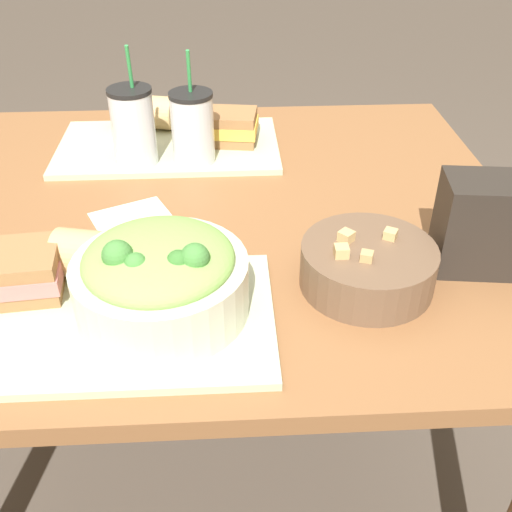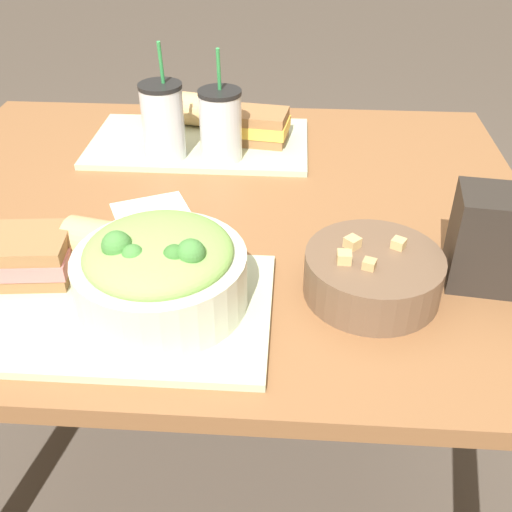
% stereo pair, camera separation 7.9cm
% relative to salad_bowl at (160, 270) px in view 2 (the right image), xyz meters
% --- Properties ---
extents(ground_plane, '(12.00, 12.00, 0.00)m').
position_rel_salad_bowl_xyz_m(ground_plane, '(0.03, 0.29, -0.80)').
color(ground_plane, '#4C4238').
extents(dining_table, '(1.15, 0.95, 0.73)m').
position_rel_salad_bowl_xyz_m(dining_table, '(0.03, 0.29, -0.17)').
color(dining_table, brown).
rests_on(dining_table, ground_plane).
extents(tray_near, '(0.46, 0.27, 0.01)m').
position_rel_salad_bowl_xyz_m(tray_near, '(-0.08, -0.01, -0.06)').
color(tray_near, '#B2BC99').
rests_on(tray_near, dining_table).
extents(tray_far, '(0.46, 0.27, 0.01)m').
position_rel_salad_bowl_xyz_m(tray_far, '(-0.03, 0.54, -0.06)').
color(tray_far, '#B2BC99').
rests_on(tray_far, dining_table).
extents(salad_bowl, '(0.23, 0.23, 0.12)m').
position_rel_salad_bowl_xyz_m(salad_bowl, '(0.00, 0.00, 0.00)').
color(salad_bowl, beige).
rests_on(salad_bowl, tray_near).
extents(soup_bowl, '(0.19, 0.19, 0.08)m').
position_rel_salad_bowl_xyz_m(soup_bowl, '(0.29, 0.06, -0.03)').
color(soup_bowl, brown).
rests_on(soup_bowl, dining_table).
extents(sandwich_near, '(0.16, 0.12, 0.06)m').
position_rel_salad_bowl_xyz_m(sandwich_near, '(-0.22, 0.05, -0.02)').
color(sandwich_near, olive).
rests_on(sandwich_near, tray_near).
extents(baguette_near, '(0.15, 0.10, 0.07)m').
position_rel_salad_bowl_xyz_m(baguette_near, '(-0.09, 0.08, -0.02)').
color(baguette_near, tan).
rests_on(baguette_near, tray_near).
extents(sandwich_far, '(0.16, 0.11, 0.06)m').
position_rel_salad_bowl_xyz_m(sandwich_far, '(0.08, 0.55, -0.02)').
color(sandwich_far, olive).
rests_on(sandwich_far, tray_far).
extents(baguette_far, '(0.14, 0.10, 0.07)m').
position_rel_salad_bowl_xyz_m(baguette_far, '(-0.08, 0.63, -0.02)').
color(baguette_far, tan).
rests_on(baguette_far, tray_far).
extents(drink_cup_dark, '(0.08, 0.08, 0.23)m').
position_rel_salad_bowl_xyz_m(drink_cup_dark, '(-0.08, 0.46, 0.01)').
color(drink_cup_dark, silver).
rests_on(drink_cup_dark, tray_far).
extents(drink_cup_red, '(0.08, 0.08, 0.22)m').
position_rel_salad_bowl_xyz_m(drink_cup_red, '(0.03, 0.46, 0.01)').
color(drink_cup_red, silver).
rests_on(drink_cup_red, tray_far).
extents(chip_bag, '(0.14, 0.10, 0.14)m').
position_rel_salad_bowl_xyz_m(chip_bag, '(0.46, 0.09, 0.00)').
color(chip_bag, '#28231E').
rests_on(chip_bag, dining_table).
extents(napkin_folded, '(0.15, 0.13, 0.00)m').
position_rel_salad_bowl_xyz_m(napkin_folded, '(-0.08, 0.26, -0.07)').
color(napkin_folded, silver).
rests_on(napkin_folded, dining_table).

